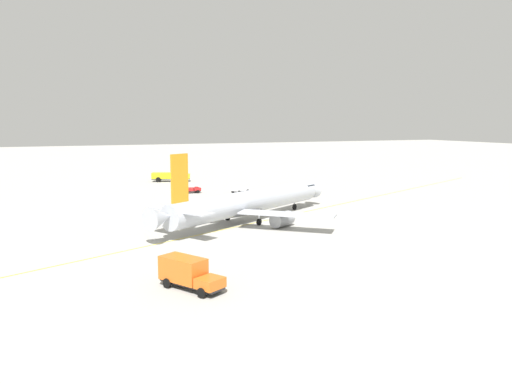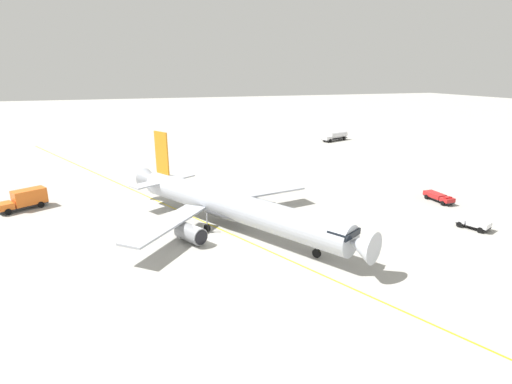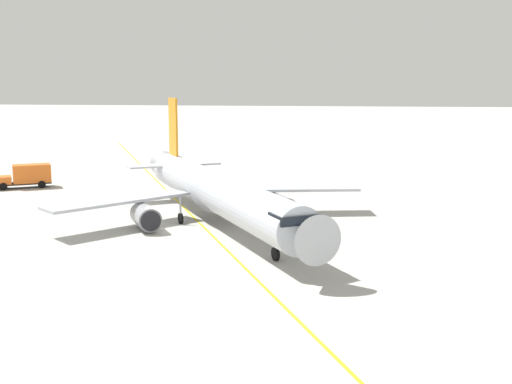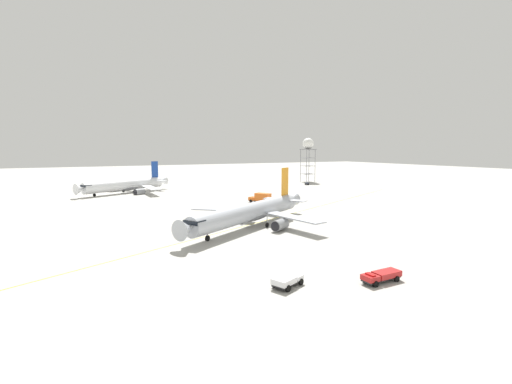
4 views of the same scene
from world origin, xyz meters
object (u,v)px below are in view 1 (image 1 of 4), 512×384
at_px(airliner_main, 248,203).
at_px(ops_pickup_truck, 189,190).
at_px(catering_truck_truck, 188,272).
at_px(fire_tender_truck, 170,176).
at_px(pushback_tug_truck, 241,190).

distance_m(airliner_main, ops_pickup_truck, 36.70).
bearing_deg(catering_truck_truck, ops_pickup_truck, 135.07).
bearing_deg(fire_tender_truck, pushback_tug_truck, -52.57).
xyz_separation_m(ops_pickup_truck, catering_truck_truck, (65.93, -18.13, 0.85)).
xyz_separation_m(airliner_main, pushback_tug_truck, (-32.42, 11.29, -2.32)).
bearing_deg(fire_tender_truck, ops_pickup_truck, -75.00).
height_order(fire_tender_truck, ops_pickup_truck, fire_tender_truck).
distance_m(fire_tender_truck, catering_truck_truck, 92.70).
distance_m(pushback_tug_truck, catering_truck_truck, 68.45).
height_order(airliner_main, catering_truck_truck, airliner_main).
bearing_deg(fire_tender_truck, airliner_main, -72.88).
height_order(pushback_tug_truck, ops_pickup_truck, ops_pickup_truck).
xyz_separation_m(airliner_main, fire_tender_truck, (-61.32, 1.26, -1.58)).
bearing_deg(fire_tender_truck, catering_truck_truck, -83.88).
bearing_deg(catering_truck_truck, fire_tender_truck, 138.27).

